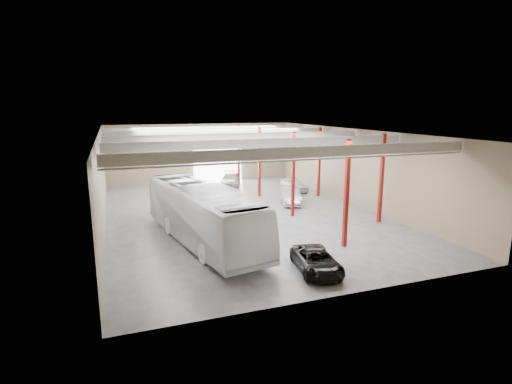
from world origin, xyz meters
TOP-DOWN VIEW (x-y plane):
  - depot_shell at (0.13, 0.48)m, footprint 22.12×32.12m
  - coach_bus at (-4.71, -5.89)m, footprint 5.71×14.45m
  - black_sedan at (0.12, -13.00)m, footprint 2.82×4.78m
  - car_row_a at (-2.00, -3.00)m, footprint 2.88×5.20m
  - car_row_b at (-2.00, 2.20)m, footprint 2.87×4.70m
  - car_row_c at (2.49, 12.00)m, footprint 3.79×5.69m
  - car_right_near at (5.50, 2.00)m, footprint 2.95×4.81m
  - car_right_far at (8.30, 7.20)m, footprint 1.88×4.25m

SIDE VIEW (x-z plane):
  - black_sedan at x=0.12m, z-range 0.00..1.25m
  - car_right_far at x=8.30m, z-range 0.00..1.42m
  - car_row_b at x=-2.00m, z-range 0.00..1.46m
  - car_right_near at x=5.50m, z-range 0.00..1.50m
  - car_row_c at x=2.49m, z-range 0.00..1.53m
  - car_row_a at x=-2.00m, z-range 0.00..1.68m
  - coach_bus at x=-4.71m, z-range 0.00..3.92m
  - depot_shell at x=0.13m, z-range 1.44..8.51m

